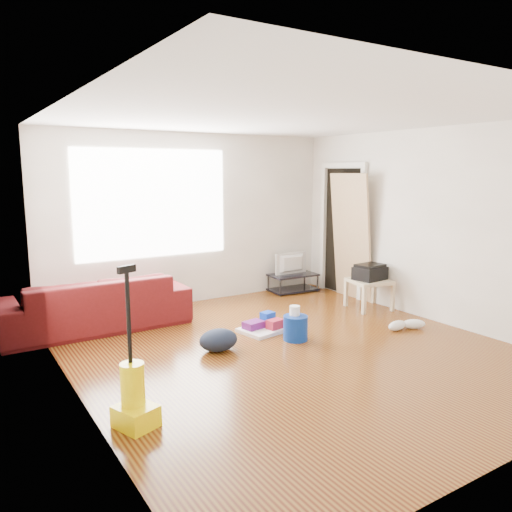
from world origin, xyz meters
TOP-DOWN VIEW (x-y plane):
  - room at (0.07, 0.15)m, footprint 4.51×5.01m
  - sofa at (-1.60, 1.95)m, footprint 2.26×0.88m
  - tv_stand at (1.65, 2.22)m, footprint 0.80×0.49m
  - tv at (1.65, 2.22)m, footprint 0.60×0.08m
  - side_table at (1.95, 0.80)m, footprint 0.61×0.61m
  - printer at (1.95, 0.80)m, footprint 0.46×0.37m
  - bucket at (0.25, 0.27)m, footprint 0.30×0.30m
  - toilet_paper at (0.26, 0.30)m, footprint 0.12×0.12m
  - cleaning_tray at (0.12, 0.75)m, footprint 0.62×0.53m
  - backpack at (-0.68, 0.44)m, footprint 0.44×0.36m
  - sneakers at (1.63, -0.15)m, footprint 0.53×0.27m
  - vacuum at (-2.00, -0.66)m, footprint 0.35×0.37m
  - door_panel at (2.13, 1.39)m, footprint 0.24×0.77m

SIDE VIEW (x-z plane):
  - sofa at x=-1.60m, z-range -0.33..0.33m
  - bucket at x=0.25m, z-range -0.14..0.14m
  - backpack at x=-0.68m, z-range -0.12..0.12m
  - door_panel at x=2.13m, z-range -0.96..0.96m
  - cleaning_tray at x=0.12m, z-range -0.04..0.16m
  - sneakers at x=1.63m, z-range 0.00..0.12m
  - tv_stand at x=1.65m, z-range 0.01..0.30m
  - toilet_paper at x=0.26m, z-range 0.14..0.26m
  - vacuum at x=-2.00m, z-range -0.39..0.86m
  - side_table at x=1.95m, z-range 0.14..0.57m
  - tv at x=1.65m, z-range 0.29..0.63m
  - printer at x=1.95m, z-range 0.42..0.64m
  - room at x=0.07m, z-range 0.00..2.51m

